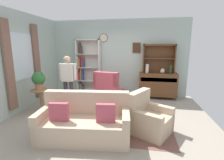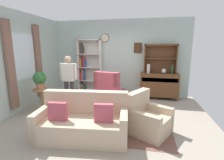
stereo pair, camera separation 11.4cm
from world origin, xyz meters
The scene contains 17 objects.
ground_plane centered at (0.00, 0.00, -0.01)m, with size 5.40×4.60×0.02m, color #9E9384.
wall_back centered at (0.00, 2.13, 1.41)m, with size 5.00×0.09×2.80m.
wall_left centered at (-2.52, 0.02, 1.40)m, with size 0.16×4.20×2.80m.
area_rug centered at (0.20, -0.30, 0.00)m, with size 2.79×2.07×0.01m, color brown.
bookshelf centered at (-1.19, 1.95, 1.02)m, with size 0.90×0.30×2.10m.
sideboard centered at (1.46, 1.86, 0.51)m, with size 1.30×0.45×0.92m.
sideboard_hutch centered at (1.46, 1.97, 1.56)m, with size 1.10×0.26×1.00m.
vase_tall centered at (1.07, 1.78, 1.08)m, with size 0.11×0.11×0.31m, color beige.
vase_round centered at (1.59, 1.79, 1.01)m, with size 0.15×0.15×0.17m, color beige.
bottle_wine centered at (1.85, 1.77, 1.07)m, with size 0.07×0.07×0.30m, color #194223.
couch_floral centered at (-0.24, -1.09, 0.31)m, with size 1.88×1.04×0.90m.
armchair_floral centered at (1.05, -0.66, 0.29)m, with size 1.04×1.03×0.88m.
wingback_chair centered at (-0.18, 1.10, 0.38)m, with size 0.92×0.94×1.05m.
plant_stand centered at (-1.91, 0.02, 0.40)m, with size 0.52×0.52×0.64m.
potted_plant_large centered at (-1.94, 0.01, 0.94)m, with size 0.36×0.36×0.50m.
potted_plant_small centered at (-1.50, 0.04, 0.18)m, with size 0.22×0.22×0.30m.
person_reading centered at (-1.27, 0.45, 0.91)m, with size 0.52×0.23×1.56m.
Camera 2 is at (0.97, -4.07, 1.83)m, focal length 26.61 mm.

